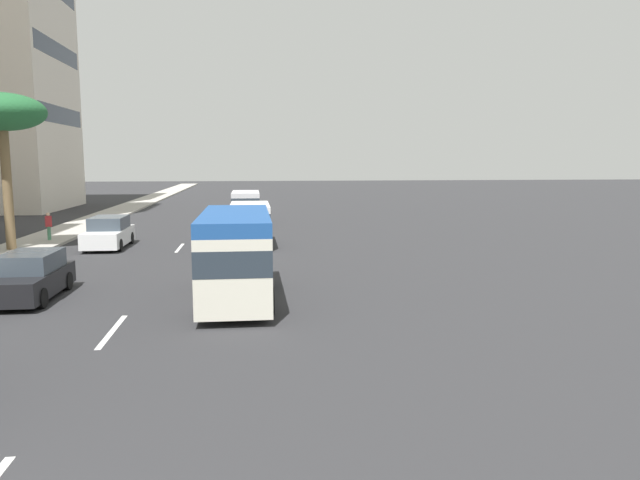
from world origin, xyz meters
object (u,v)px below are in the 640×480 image
Objects in this scene: minibus_fourth at (236,253)px; car_sixth at (30,277)px; palm_tree at (2,115)px; car_fifth at (109,233)px; pedestrian_mid_block at (49,225)px; van_second at (246,205)px; van_third at (250,222)px.

car_sixth is (1.05, 6.85, -0.87)m from minibus_fourth.
palm_tree is at bearing -156.37° from car_sixth.
car_fifth reaches higher than car_sixth.
pedestrian_mid_block is at bearing -121.68° from car_fifth.
minibus_fourth is 14.71m from car_fifth.
car_sixth is at bearing 0.82° from car_fifth.
minibus_fourth reaches higher than car_fifth.
van_second reaches higher than van_third.
palm_tree reaches higher than car_sixth.
minibus_fourth is at bearing -135.60° from palm_tree.
palm_tree reaches higher than minibus_fourth.
car_fifth is at bearing -179.18° from car_sixth.
car_fifth is 1.09× the size of car_sixth.
van_second is 13.82m from car_fifth.
minibus_fourth is at bearing 81.28° from car_sixth.
van_third is at bearing 138.15° from pedestrian_mid_block.
car_sixth is (-23.66, 6.99, -0.59)m from van_second.
van_third is 0.64× the size of palm_tree.
van_third reaches higher than car_sixth.
car_fifth is 4.48m from pedestrian_mid_block.
palm_tree is (-12.91, 11.69, 5.50)m from van_second.
pedestrian_mid_block is at bearing -164.35° from car_sixth.
van_second is at bearing -0.31° from minibus_fourth.
minibus_fourth is at bearing 28.56° from car_fifth.
palm_tree is (-3.45, 0.73, 5.83)m from pedestrian_mid_block.
palm_tree is (-1.10, 4.53, 6.05)m from car_fifth.
minibus_fourth reaches higher than van_third.
car_fifth is at bearing 119.61° from pedestrian_mid_block.
car_sixth is at bearing 147.73° from van_third.
minibus_fourth is 6.99m from car_sixth.
pedestrian_mid_block is (2.63, 11.28, -0.32)m from van_third.
car_sixth is at bearing -156.37° from palm_tree.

